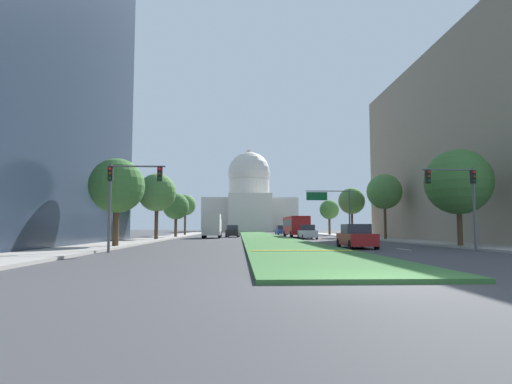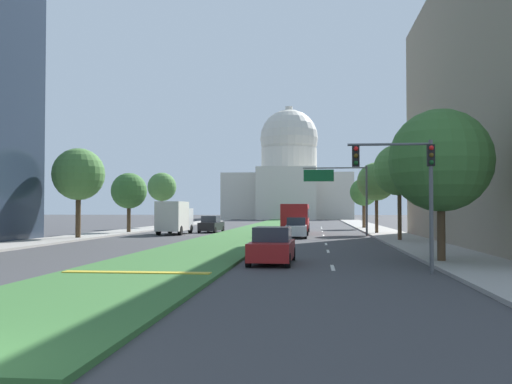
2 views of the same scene
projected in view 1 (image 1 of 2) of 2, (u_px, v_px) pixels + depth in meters
The scene contains 25 objects.
ground_plane at pixel (258, 235), 77.35m from camera, with size 293.81×293.81×0.00m, color #3D3D3F.
grass_median at pixel (260, 236), 70.71m from camera, with size 6.21×120.19×0.14m, color #386B33.
median_curb_nose at pixel (302, 251), 23.74m from camera, with size 5.59×0.50×0.04m, color gold.
lane_dashes_right at pixel (321, 238), 55.87m from camera, with size 0.16×55.47×0.01m.
sidewalk_left at pixel (171, 236), 63.50m from camera, with size 4.00×120.19×0.15m, color #9E9991.
sidewalk_right at pixel (351, 236), 64.61m from camera, with size 4.00×120.19×0.15m, color #9E9991.
midrise_block_right at pixel (498, 148), 44.47m from camera, with size 16.01×35.22×19.46m, color gray.
capitol_building at pixel (249, 203), 143.94m from camera, with size 30.45×28.08×27.93m.
traffic_light_near_left at pixel (125, 187), 24.93m from camera, with size 3.34×0.35×5.20m.
traffic_light_near_right at pixel (460, 190), 26.43m from camera, with size 3.34×0.35×5.20m.
overhead_guide_sign at pixel (333, 203), 56.88m from camera, with size 5.95×0.20×6.50m.
street_tree_left_near at pixel (117, 186), 30.49m from camera, with size 3.93×3.93×6.40m.
street_tree_right_near at pixel (458, 182), 30.80m from camera, with size 4.74×4.74×7.12m.
street_tree_left_mid at pixel (157, 193), 47.76m from camera, with size 4.28×4.28×7.49m.
street_tree_right_mid at pixel (384, 192), 48.16m from camera, with size 3.95×3.95×7.47m.
street_tree_left_far at pixel (176, 207), 58.81m from camera, with size 3.63×3.63×6.15m.
street_tree_right_far at pixel (352, 201), 60.51m from camera, with size 3.76×3.76×7.07m.
street_tree_left_distant at pixel (185, 205), 73.02m from camera, with size 3.61×3.61×7.08m.
street_tree_right_distant at pixel (329, 210), 75.51m from camera, with size 3.43×3.43×6.30m.
sedan_lead_stopped at pixel (356, 237), 29.52m from camera, with size 2.00×4.53×1.68m.
sedan_midblock at pixel (307, 232), 52.45m from camera, with size 1.92×4.35×1.77m.
sedan_distant at pixel (233, 232), 62.28m from camera, with size 2.11×4.77×1.77m.
sedan_far_horizon at pixel (281, 230), 80.47m from camera, with size 2.02×4.32×1.78m.
box_truck_delivery at pixel (212, 226), 57.32m from camera, with size 2.40×6.40×3.20m.
city_bus at pixel (296, 225), 60.89m from camera, with size 2.62×11.00×2.95m.
Camera 1 is at (-3.55, -10.88, 1.47)m, focal length 29.83 mm.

